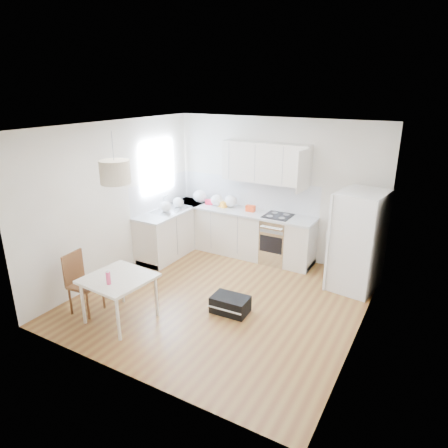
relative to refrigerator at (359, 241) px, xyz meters
name	(u,v)px	position (x,y,z in m)	size (l,w,h in m)	color
floor	(221,299)	(-1.76, -1.47, -0.83)	(4.20, 4.20, 0.00)	brown
ceiling	(221,126)	(-1.76, -1.47, 1.87)	(4.20, 4.20, 0.00)	white
wall_back	(275,189)	(-1.76, 0.63, 0.52)	(4.20, 4.20, 0.00)	beige
wall_left	(117,200)	(-3.86, -1.47, 0.52)	(4.20, 4.20, 0.00)	beige
wall_right	(366,245)	(0.34, -1.47, 0.52)	(4.20, 4.20, 0.00)	beige
window_glassblock	(157,167)	(-3.85, -0.32, 0.92)	(0.02, 1.00, 1.00)	#BFE0F9
cabinets_back	(240,233)	(-2.36, 0.33, -0.39)	(3.00, 0.60, 0.88)	silver
cabinets_left	(174,231)	(-3.56, -0.27, -0.39)	(0.60, 1.80, 0.88)	silver
counter_back	(240,211)	(-2.36, 0.33, 0.07)	(3.02, 0.64, 0.04)	#B0B2B5
counter_left	(173,210)	(-3.56, -0.27, 0.07)	(0.64, 1.82, 0.04)	#B0B2B5
backsplash_back	(247,192)	(-2.36, 0.63, 0.38)	(3.00, 0.01, 0.58)	white
backsplash_left	(160,193)	(-3.85, -0.27, 0.38)	(0.01, 1.80, 0.58)	white
upper_cabinets	(266,163)	(-1.91, 0.47, 1.04)	(1.70, 0.32, 0.75)	silver
range_oven	(277,240)	(-1.56, 0.33, -0.39)	(0.50, 0.61, 0.88)	silver
sink	(171,210)	(-3.56, -0.32, 0.08)	(0.50, 0.80, 0.16)	silver
refrigerator	(359,241)	(0.00, 0.00, 0.00)	(0.81, 0.83, 1.66)	white
dining_table	(118,282)	(-2.72, -2.70, -0.22)	(0.93, 0.93, 0.68)	beige
dining_chair	(85,284)	(-3.33, -2.78, -0.37)	(0.39, 0.39, 0.93)	#4B2D16
drink_bottle	(108,277)	(-2.69, -2.92, -0.04)	(0.06, 0.06, 0.21)	#E43F6B
gym_bag	(230,304)	(-1.44, -1.74, -0.71)	(0.55, 0.36, 0.25)	black
pendant_lamp	(115,172)	(-2.66, -2.64, 1.35)	(0.39, 0.39, 0.30)	beige
grocery_bag_a	(200,196)	(-3.34, 0.39, 0.22)	(0.29, 0.25, 0.26)	white
grocery_bag_b	(217,200)	(-2.89, 0.34, 0.21)	(0.26, 0.22, 0.24)	white
grocery_bag_c	(231,201)	(-2.62, 0.41, 0.21)	(0.27, 0.23, 0.24)	white
grocery_bag_d	(178,202)	(-3.53, -0.12, 0.19)	(0.22, 0.19, 0.20)	white
grocery_bag_e	(166,207)	(-3.56, -0.49, 0.19)	(0.23, 0.20, 0.21)	white
snack_orange	(250,208)	(-2.14, 0.34, 0.15)	(0.17, 0.11, 0.12)	red
snack_yellow	(223,204)	(-2.75, 0.33, 0.15)	(0.17, 0.11, 0.12)	#FFA328
snack_red	(209,202)	(-3.09, 0.36, 0.14)	(0.15, 0.09, 0.10)	red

